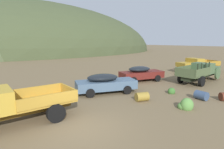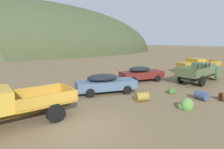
% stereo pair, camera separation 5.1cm
% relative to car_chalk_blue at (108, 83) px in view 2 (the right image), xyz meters
% --- Properties ---
extents(ground_plane, '(300.00, 300.00, 0.00)m').
position_rel_car_chalk_blue_xyz_m(ground_plane, '(-4.45, -4.46, -0.82)').
color(ground_plane, brown).
extents(hill_far_left, '(110.19, 73.00, 37.31)m').
position_rel_car_chalk_blue_xyz_m(hill_far_left, '(4.57, 66.61, -0.82)').
color(hill_far_left, '#424C2D').
rests_on(hill_far_left, ground).
extents(car_chalk_blue, '(5.28, 2.99, 1.57)m').
position_rel_car_chalk_blue_xyz_m(car_chalk_blue, '(0.00, 0.00, 0.00)').
color(car_chalk_blue, slate).
rests_on(car_chalk_blue, ground).
extents(car_oxblood, '(4.99, 2.62, 1.57)m').
position_rel_car_chalk_blue_xyz_m(car_oxblood, '(5.46, 1.74, -0.00)').
color(car_oxblood, maroon).
rests_on(car_oxblood, ground).
extents(truck_weathered_green, '(6.48, 2.88, 2.16)m').
position_rel_car_chalk_blue_xyz_m(truck_weathered_green, '(10.45, -1.75, 0.20)').
color(truck_weathered_green, '#232B1B').
rests_on(truck_weathered_green, ground).
extents(truck_mustard, '(6.15, 3.36, 1.89)m').
position_rel_car_chalk_blue_xyz_m(truck_mustard, '(14.91, 1.75, 0.19)').
color(truck_mustard, '#593D12').
rests_on(truck_mustard, ground).
extents(oil_drum_spare, '(0.65, 0.85, 0.63)m').
position_rel_car_chalk_blue_xyz_m(oil_drum_spare, '(4.52, -5.26, -0.50)').
color(oil_drum_spare, '#384C6B').
rests_on(oil_drum_spare, ground).
extents(oil_drum_foreground, '(1.02, 0.84, 0.62)m').
position_rel_car_chalk_blue_xyz_m(oil_drum_foreground, '(0.81, -3.11, -0.51)').
color(oil_drum_foreground, olive).
rests_on(oil_drum_foreground, ground).
extents(bush_front_right, '(0.64, 0.59, 0.60)m').
position_rel_car_chalk_blue_xyz_m(bush_front_right, '(4.11, -3.01, -0.66)').
color(bush_front_right, '#3D702D').
rests_on(bush_front_right, ground).
extents(bush_lone_scrub, '(0.96, 0.86, 0.96)m').
position_rel_car_chalk_blue_xyz_m(bush_lone_scrub, '(9.22, 5.49, -0.57)').
color(bush_lone_scrub, olive).
rests_on(bush_lone_scrub, ground).
extents(bush_between_trucks, '(0.82, 0.78, 0.57)m').
position_rel_car_chalk_blue_xyz_m(bush_between_trucks, '(-4.53, 2.82, -0.67)').
color(bush_between_trucks, '#4C8438').
rests_on(bush_between_trucks, ground).
extents(bush_front_left, '(0.95, 0.89, 0.90)m').
position_rel_car_chalk_blue_xyz_m(bush_front_left, '(2.05, -5.73, -0.60)').
color(bush_front_left, '#5B8E42').
rests_on(bush_front_left, ground).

